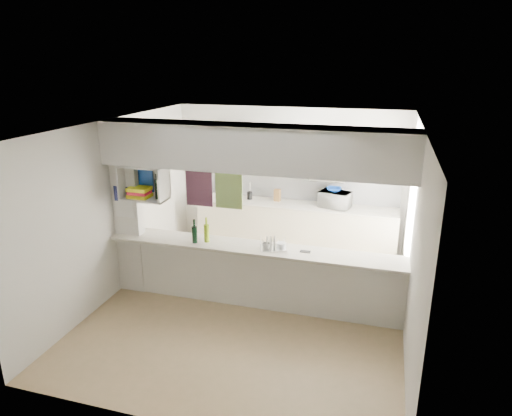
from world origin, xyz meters
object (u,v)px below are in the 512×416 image
at_px(bowl, 334,189).
at_px(wine_bottles, 201,233).
at_px(dish_rack, 273,243).
at_px(microwave, 335,200).

distance_m(bowl, wine_bottles, 2.70).
bearing_deg(wine_bottles, dish_rack, 3.27).
bearing_deg(microwave, wine_bottles, 68.12).
distance_m(microwave, dish_rack, 2.17).
distance_m(bowl, dish_rack, 2.19).
xyz_separation_m(microwave, wine_bottles, (-1.63, -2.15, -0.01)).
bearing_deg(bowl, microwave, -28.57).
bearing_deg(dish_rack, bowl, 55.31).
height_order(microwave, bowl, bowl).
height_order(microwave, dish_rack, microwave).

